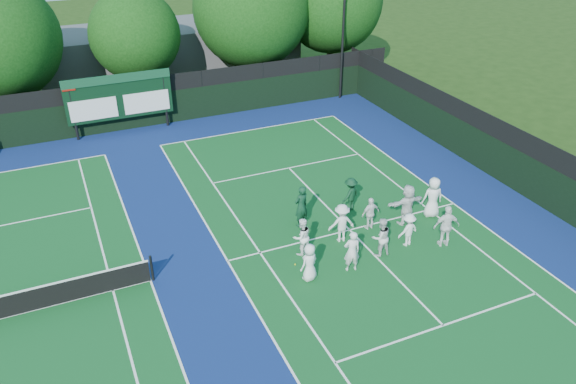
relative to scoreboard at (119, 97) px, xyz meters
name	(u,v)px	position (x,y,z in m)	size (l,w,h in m)	color
ground	(362,242)	(7.01, -15.59, -2.19)	(120.00, 120.00, 0.00)	#1D380F
court_apron	(215,264)	(1.01, -14.59, -2.19)	(34.00, 32.00, 0.01)	navy
near_court	(350,230)	(7.01, -14.59, -2.18)	(11.05, 23.85, 0.01)	#104F1F
back_fence	(137,106)	(1.01, 0.41, -0.83)	(34.00, 0.08, 3.00)	black
divider_fence_right	(518,164)	(16.01, -14.59, -0.83)	(0.08, 32.00, 3.00)	black
scoreboard	(119,97)	(0.00, 0.00, 0.00)	(6.00, 0.21, 3.55)	black
clubhouse	(171,54)	(5.01, 8.41, -0.19)	(18.00, 6.00, 4.00)	#57575B
light_pole_right	(344,2)	(14.51, 0.11, 4.11)	(1.20, 0.30, 10.12)	black
tree_b	(1,42)	(-5.53, 3.99, 2.80)	(6.99, 6.99, 8.66)	black
tree_c	(137,37)	(2.10, 3.99, 2.32)	(5.59, 5.59, 7.46)	black
tree_d	(253,12)	(9.81, 3.99, 3.19)	(7.68, 7.68, 9.42)	black
tree_e	(333,4)	(15.81, 3.99, 3.22)	(7.05, 7.05, 9.13)	black
tennis_ball_0	(353,246)	(6.52, -15.70, -2.16)	(0.07, 0.07, 0.07)	#C4C917
tennis_ball_1	(382,225)	(8.50, -14.83, -2.16)	(0.07, 0.07, 0.07)	#C4C917
tennis_ball_3	(295,264)	(3.85, -15.90, -2.16)	(0.07, 0.07, 0.07)	#C4C917
tennis_ball_5	(363,214)	(8.20, -13.72, -2.16)	(0.07, 0.07, 0.07)	#C4C917
player_front_0	(310,262)	(3.98, -16.88, -1.42)	(0.75, 0.49, 1.54)	white
player_front_1	(352,251)	(5.69, -17.02, -1.32)	(0.63, 0.42, 1.74)	white
player_front_2	(381,237)	(7.23, -16.61, -1.36)	(0.81, 0.63, 1.66)	silver
player_front_3	(408,230)	(8.61, -16.47, -1.46)	(0.94, 0.54, 1.46)	white
player_front_4	(446,226)	(9.99, -17.11, -1.27)	(1.08, 0.45, 1.84)	white
player_back_0	(302,237)	(4.41, -15.29, -1.38)	(0.78, 0.61, 1.61)	white
player_back_1	(342,223)	(6.29, -15.10, -1.34)	(1.10, 0.63, 1.70)	white
player_back_2	(370,213)	(7.86, -14.78, -1.45)	(0.87, 0.36, 1.49)	white
player_back_3	(407,205)	(9.50, -15.06, -1.26)	(1.73, 0.55, 1.86)	silver
player_back_4	(433,197)	(10.88, -15.00, -1.25)	(0.92, 0.60, 1.88)	white
coach_left	(301,206)	(5.27, -13.40, -1.23)	(0.70, 0.46, 1.92)	#0F3721
coach_right	(350,194)	(7.84, -13.09, -1.39)	(1.03, 0.59, 1.60)	#0E341D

